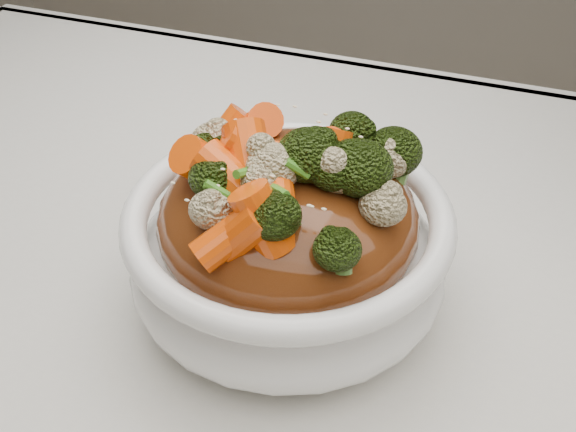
% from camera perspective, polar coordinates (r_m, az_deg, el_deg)
% --- Properties ---
extents(tablecloth, '(1.20, 0.80, 0.04)m').
position_cam_1_polar(tablecloth, '(0.50, 3.93, -10.29)').
color(tablecloth, silver).
rests_on(tablecloth, dining_table).
extents(bowl, '(0.28, 0.28, 0.09)m').
position_cam_1_polar(bowl, '(0.47, 0.00, -3.15)').
color(bowl, white).
rests_on(bowl, tablecloth).
extents(sauce_base, '(0.22, 0.22, 0.10)m').
position_cam_1_polar(sauce_base, '(0.45, 0.00, -0.30)').
color(sauce_base, '#58290F').
rests_on(sauce_base, bowl).
extents(carrots, '(0.22, 0.22, 0.05)m').
position_cam_1_polar(carrots, '(0.41, 0.00, 6.54)').
color(carrots, '#EB4D07').
rests_on(carrots, sauce_base).
extents(broccoli, '(0.22, 0.22, 0.04)m').
position_cam_1_polar(broccoli, '(0.41, 0.00, 6.42)').
color(broccoli, black).
rests_on(broccoli, sauce_base).
extents(cauliflower, '(0.22, 0.22, 0.04)m').
position_cam_1_polar(cauliflower, '(0.41, 0.00, 6.18)').
color(cauliflower, '#C9B889').
rests_on(cauliflower, sauce_base).
extents(scallions, '(0.17, 0.17, 0.02)m').
position_cam_1_polar(scallions, '(0.41, 0.00, 6.66)').
color(scallions, '#3A7C1C').
rests_on(scallions, sauce_base).
extents(sesame_seeds, '(0.20, 0.20, 0.01)m').
position_cam_1_polar(sesame_seeds, '(0.41, 0.00, 6.66)').
color(sesame_seeds, beige).
rests_on(sesame_seeds, sauce_base).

